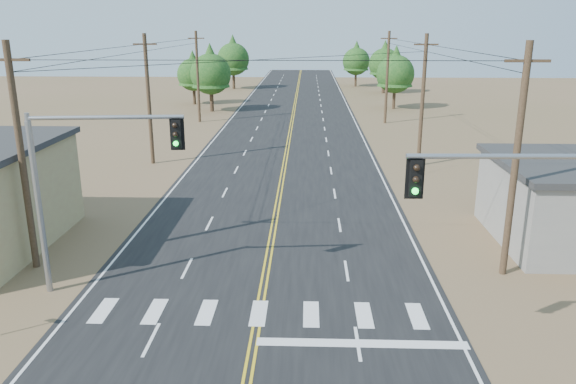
{
  "coord_description": "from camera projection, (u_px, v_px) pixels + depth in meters",
  "views": [
    {
      "loc": [
        1.79,
        -11.12,
        10.55
      ],
      "look_at": [
        0.96,
        12.56,
        3.5
      ],
      "focal_mm": 35.0,
      "sensor_mm": 36.0,
      "label": 1
    }
  ],
  "objects": [
    {
      "name": "tree_right_near",
      "position": [
        395.0,
        70.0,
        72.54
      ],
      "size": [
        4.91,
        4.91,
        8.18
      ],
      "color": "#3F2D1E",
      "rests_on": "ground"
    },
    {
      "name": "tree_right_far",
      "position": [
        356.0,
        59.0,
        99.53
      ],
      "size": [
        4.8,
        4.8,
        8.01
      ],
      "color": "#3F2D1E",
      "rests_on": "ground"
    },
    {
      "name": "utility_pole_right_far",
      "position": [
        387.0,
        77.0,
        61.72
      ],
      "size": [
        1.8,
        0.3,
        10.0
      ],
      "color": "#4C3826",
      "rests_on": "ground"
    },
    {
      "name": "tree_left_far",
      "position": [
        233.0,
        56.0,
        95.51
      ],
      "size": [
        5.47,
        5.47,
        9.12
      ],
      "color": "#3F2D1E",
      "rests_on": "ground"
    },
    {
      "name": "utility_pole_right_mid",
      "position": [
        422.0,
        100.0,
        42.56
      ],
      "size": [
        1.8,
        0.3,
        10.0
      ],
      "color": "#4C3826",
      "rests_on": "ground"
    },
    {
      "name": "signal_mast_left",
      "position": [
        79.0,
        174.0,
        21.92
      ],
      "size": [
        5.97,
        0.85,
        7.39
      ],
      "rotation": [
        0.0,
        0.0,
        0.1
      ],
      "color": "gray",
      "rests_on": "ground"
    },
    {
      "name": "tree_left_mid",
      "position": [
        193.0,
        71.0,
        76.98
      ],
      "size": [
        4.42,
        4.42,
        7.36
      ],
      "color": "#3F2D1E",
      "rests_on": "ground"
    },
    {
      "name": "tree_left_near",
      "position": [
        211.0,
        70.0,
        70.31
      ],
      "size": [
        5.1,
        5.1,
        8.5
      ],
      "color": "#3F2D1E",
      "rests_on": "ground"
    },
    {
      "name": "tree_right_mid",
      "position": [
        385.0,
        61.0,
        89.55
      ],
      "size": [
        5.02,
        5.02,
        8.37
      ],
      "color": "#3F2D1E",
      "rests_on": "ground"
    },
    {
      "name": "utility_pole_right_near",
      "position": [
        516.0,
        161.0,
        23.4
      ],
      "size": [
        1.8,
        0.3,
        10.0
      ],
      "color": "#4C3826",
      "rests_on": "ground"
    },
    {
      "name": "utility_pole_left_near",
      "position": [
        22.0,
        157.0,
        24.11
      ],
      "size": [
        1.8,
        0.3,
        10.0
      ],
      "color": "#4C3826",
      "rests_on": "ground"
    },
    {
      "name": "signal_mast_right",
      "position": [
        555.0,
        226.0,
        16.49
      ],
      "size": [
        6.52,
        0.56,
        7.18
      ],
      "rotation": [
        0.0,
        0.0,
        0.03
      ],
      "color": "gray",
      "rests_on": "ground"
    },
    {
      "name": "utility_pole_left_mid",
      "position": [
        149.0,
        99.0,
        43.27
      ],
      "size": [
        1.8,
        0.3,
        10.0
      ],
      "color": "#4C3826",
      "rests_on": "ground"
    },
    {
      "name": "utility_pole_left_far",
      "position": [
        198.0,
        76.0,
        62.43
      ],
      "size": [
        1.8,
        0.3,
        10.0
      ],
      "color": "#4C3826",
      "rests_on": "ground"
    },
    {
      "name": "road",
      "position": [
        283.0,
        170.0,
        42.46
      ],
      "size": [
        15.0,
        200.0,
        0.02
      ],
      "primitive_type": "cube",
      "color": "black",
      "rests_on": "ground"
    }
  ]
}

